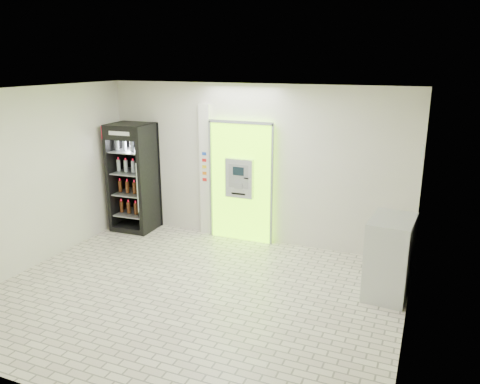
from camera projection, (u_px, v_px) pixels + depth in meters
The scene contains 7 objects.
ground at pixel (193, 295), 7.04m from camera, with size 6.00×6.00×0.00m, color beige.
room_shell at pixel (189, 176), 6.53m from camera, with size 6.00×6.00×6.00m.
atm_assembly at pixel (241, 181), 8.93m from camera, with size 1.30×0.24×2.33m.
pillar at pixel (206, 171), 9.22m from camera, with size 0.22×0.11×2.60m.
beverage_cooler at pixel (134, 179), 9.56m from camera, with size 0.85×0.80×2.19m.
steel_cabinet at pixel (390, 257), 6.90m from camera, with size 0.67×0.94×1.20m.
exit_sign at pixel (423, 154), 6.60m from camera, with size 0.02×0.22×0.26m.
Camera 1 is at (3.10, -5.58, 3.40)m, focal length 35.00 mm.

